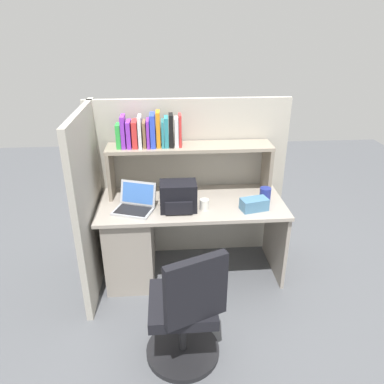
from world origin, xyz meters
name	(u,v)px	position (x,y,z in m)	size (l,w,h in m)	color
ground_plane	(192,270)	(0.00, 0.00, 0.00)	(8.00, 8.00, 0.00)	#595B60
desk	(148,236)	(-0.39, 0.00, 0.40)	(1.60, 0.70, 0.73)	#AAA093
cubicle_partition_rear	(189,180)	(0.00, 0.38, 0.78)	(1.84, 0.05, 1.55)	#B2ADA0
cubicle_partition_left	(91,203)	(-0.85, -0.05, 0.78)	(0.05, 1.06, 1.55)	#B2ADA0
overhead_hutch	(190,156)	(0.00, 0.20, 1.08)	(1.44, 0.28, 0.45)	gray
reference_books_on_shelf	(149,132)	(-0.34, 0.20, 1.31)	(0.55, 0.18, 0.30)	green
laptop	(135,204)	(-0.48, -0.10, 0.78)	(0.38, 0.35, 0.22)	#B7BABF
backpack	(178,197)	(-0.12, -0.13, 0.85)	(0.30, 0.22, 0.24)	black
computer_mouse	(253,200)	(0.53, -0.03, 0.75)	(0.06, 0.10, 0.03)	silver
paper_cup	(204,204)	(0.10, -0.14, 0.78)	(0.08, 0.08, 0.09)	white
tissue_box	(254,204)	(0.51, -0.18, 0.78)	(0.22, 0.12, 0.10)	teal
snack_canister	(265,195)	(0.63, -0.04, 0.80)	(0.10, 0.10, 0.13)	navy
office_chair	(186,315)	(-0.11, -0.99, 0.39)	(0.53, 0.55, 0.93)	black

